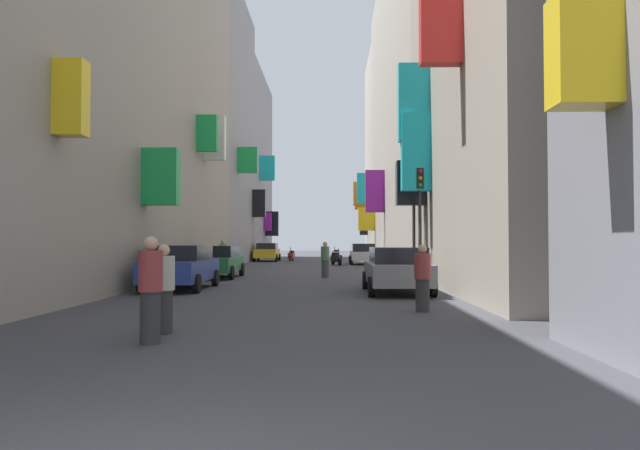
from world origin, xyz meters
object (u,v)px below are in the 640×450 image
(parked_car_yellow, at_px, (267,252))
(pedestrian_mid_street, at_px, (150,290))
(pedestrian_near_right, at_px, (423,278))
(pedestrian_near_left, at_px, (164,289))
(parked_car_silver, at_px, (363,253))
(scooter_red, at_px, (291,255))
(traffic_light_far_corner, at_px, (420,206))
(parked_car_blue, at_px, (182,266))
(pedestrian_far_away, at_px, (325,260))
(scooter_white, at_px, (336,254))
(traffic_light_near_corner, at_px, (414,211))
(scooter_black, at_px, (336,258))
(parked_car_green, at_px, (218,261))
(pedestrian_crossing, at_px, (223,256))
(parked_car_grey, at_px, (397,269))

(parked_car_yellow, height_order, pedestrian_mid_street, pedestrian_mid_street)
(pedestrian_near_right, bearing_deg, pedestrian_near_left, -146.33)
(parked_car_silver, relative_size, scooter_red, 2.23)
(parked_car_silver, height_order, traffic_light_far_corner, traffic_light_far_corner)
(parked_car_blue, height_order, pedestrian_far_away, pedestrian_far_away)
(pedestrian_near_left, bearing_deg, parked_car_yellow, 93.47)
(pedestrian_far_away, height_order, traffic_light_far_corner, traffic_light_far_corner)
(parked_car_silver, height_order, scooter_white, parked_car_silver)
(pedestrian_mid_street, bearing_deg, pedestrian_near_left, 94.60)
(pedestrian_near_left, relative_size, traffic_light_near_corner, 0.38)
(pedestrian_near_left, xyz_separation_m, pedestrian_mid_street, (0.08, -1.03, 0.07))
(parked_car_yellow, height_order, scooter_white, parked_car_yellow)
(parked_car_silver, xyz_separation_m, parked_car_yellow, (-7.46, 6.35, 0.01))
(pedestrian_far_away, bearing_deg, scooter_red, 97.65)
(scooter_black, bearing_deg, parked_car_green, -111.42)
(parked_car_silver, bearing_deg, pedestrian_mid_street, -98.86)
(pedestrian_near_right, height_order, traffic_light_far_corner, traffic_light_far_corner)
(parked_car_silver, bearing_deg, parked_car_yellow, 139.59)
(parked_car_yellow, height_order, pedestrian_far_away, pedestrian_far_away)
(parked_car_green, relative_size, parked_car_blue, 1.00)
(traffic_light_near_corner, distance_m, traffic_light_far_corner, 1.69)
(parked_car_silver, bearing_deg, scooter_red, 128.94)
(parked_car_blue, distance_m, traffic_light_near_corner, 9.14)
(parked_car_silver, bearing_deg, pedestrian_far_away, -99.12)
(traffic_light_far_corner, bearing_deg, pedestrian_near_right, -98.12)
(pedestrian_far_away, relative_size, traffic_light_near_corner, 0.39)
(scooter_black, bearing_deg, pedestrian_crossing, -121.11)
(parked_car_yellow, bearing_deg, pedestrian_crossing, -91.04)
(parked_car_silver, bearing_deg, parked_car_blue, -108.37)
(parked_car_yellow, height_order, pedestrian_crossing, pedestrian_crossing)
(scooter_red, distance_m, pedestrian_near_right, 35.43)
(parked_car_blue, height_order, pedestrian_crossing, pedestrian_crossing)
(pedestrian_far_away, distance_m, traffic_light_near_corner, 5.10)
(scooter_red, distance_m, traffic_light_far_corner, 28.07)
(pedestrian_mid_street, bearing_deg, parked_car_green, 97.38)
(scooter_black, relative_size, pedestrian_near_left, 1.12)
(scooter_red, distance_m, pedestrian_crossing, 18.53)
(scooter_red, relative_size, pedestrian_mid_street, 1.14)
(parked_car_blue, xyz_separation_m, scooter_red, (1.78, 28.77, -0.32))
(parked_car_green, height_order, pedestrian_near_left, pedestrian_near_left)
(pedestrian_near_right, height_order, pedestrian_mid_street, pedestrian_mid_street)
(scooter_white, relative_size, traffic_light_far_corner, 0.42)
(parked_car_grey, distance_m, pedestrian_far_away, 8.01)
(parked_car_green, relative_size, pedestrian_near_left, 2.85)
(parked_car_yellow, relative_size, pedestrian_mid_street, 2.41)
(pedestrian_mid_street, bearing_deg, parked_car_blue, 101.73)
(scooter_white, xyz_separation_m, pedestrian_near_left, (-3.35, -43.61, 0.31))
(parked_car_yellow, xyz_separation_m, parked_car_grey, (7.29, -29.59, -0.02))
(parked_car_blue, bearing_deg, parked_car_green, 90.00)
(parked_car_silver, relative_size, pedestrian_near_right, 2.79)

